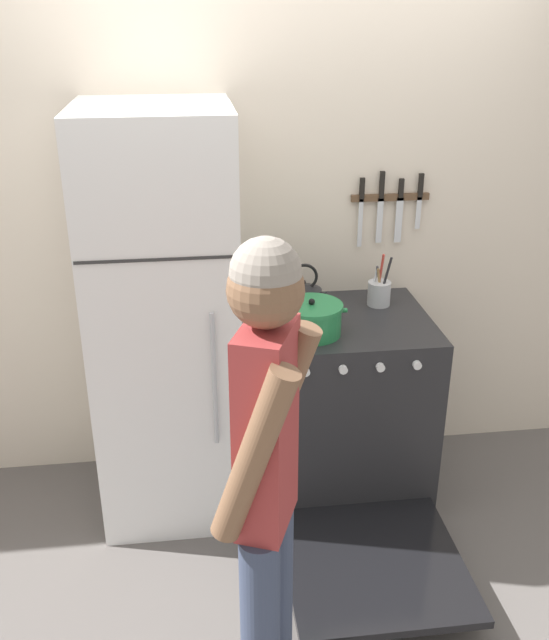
{
  "coord_description": "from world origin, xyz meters",
  "views": [
    {
      "loc": [
        -0.39,
        -3.25,
        2.24
      ],
      "look_at": [
        -0.04,
        -0.49,
        0.99
      ],
      "focal_mm": 40.0,
      "sensor_mm": 36.0,
      "label": 1
    }
  ],
  "objects_px": {
    "stove_range": "(342,410)",
    "dutch_oven_pot": "(311,319)",
    "person": "(267,482)",
    "utensil_jar": "(379,292)",
    "refrigerator": "(165,323)",
    "tea_kettle": "(304,296)"
  },
  "relations": [
    {
      "from": "person",
      "to": "utensil_jar",
      "type": "bearing_deg",
      "value": -4.79
    },
    {
      "from": "utensil_jar",
      "to": "stove_range",
      "type": "bearing_deg",
      "value": -137.49
    },
    {
      "from": "dutch_oven_pot",
      "to": "utensil_jar",
      "type": "distance_m",
      "value": 0.47
    },
    {
      "from": "dutch_oven_pot",
      "to": "utensil_jar",
      "type": "bearing_deg",
      "value": 36.67
    },
    {
      "from": "stove_range",
      "to": "person",
      "type": "bearing_deg",
      "value": -112.67
    },
    {
      "from": "utensil_jar",
      "to": "person",
      "type": "height_order",
      "value": "person"
    },
    {
      "from": "tea_kettle",
      "to": "utensil_jar",
      "type": "relative_size",
      "value": 0.87
    },
    {
      "from": "stove_range",
      "to": "tea_kettle",
      "type": "distance_m",
      "value": 0.58
    },
    {
      "from": "dutch_oven_pot",
      "to": "person",
      "type": "relative_size",
      "value": 0.18
    },
    {
      "from": "dutch_oven_pot",
      "to": "utensil_jar",
      "type": "relative_size",
      "value": 1.2
    },
    {
      "from": "refrigerator",
      "to": "stove_range",
      "type": "height_order",
      "value": "refrigerator"
    },
    {
      "from": "dutch_oven_pot",
      "to": "stove_range",
      "type": "bearing_deg",
      "value": 28.96
    },
    {
      "from": "tea_kettle",
      "to": "person",
      "type": "bearing_deg",
      "value": -103.8
    },
    {
      "from": "refrigerator",
      "to": "dutch_oven_pot",
      "type": "distance_m",
      "value": 0.65
    },
    {
      "from": "refrigerator",
      "to": "tea_kettle",
      "type": "distance_m",
      "value": 0.66
    },
    {
      "from": "person",
      "to": "tea_kettle",
      "type": "bearing_deg",
      "value": 8.25
    },
    {
      "from": "dutch_oven_pot",
      "to": "tea_kettle",
      "type": "relative_size",
      "value": 1.39
    },
    {
      "from": "utensil_jar",
      "to": "person",
      "type": "bearing_deg",
      "value": -116.84
    },
    {
      "from": "refrigerator",
      "to": "tea_kettle",
      "type": "height_order",
      "value": "refrigerator"
    },
    {
      "from": "refrigerator",
      "to": "utensil_jar",
      "type": "height_order",
      "value": "refrigerator"
    },
    {
      "from": "stove_range",
      "to": "dutch_oven_pot",
      "type": "xyz_separation_m",
      "value": [
        -0.18,
        -0.1,
        0.53
      ]
    },
    {
      "from": "utensil_jar",
      "to": "person",
      "type": "distance_m",
      "value": 1.55
    }
  ]
}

